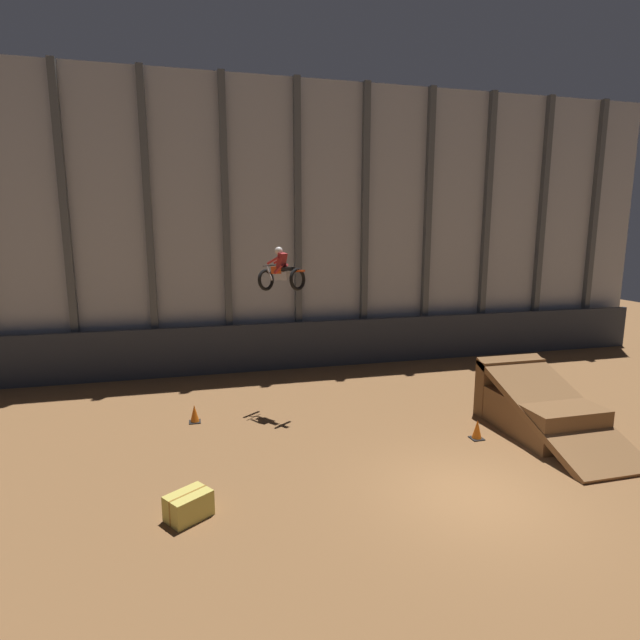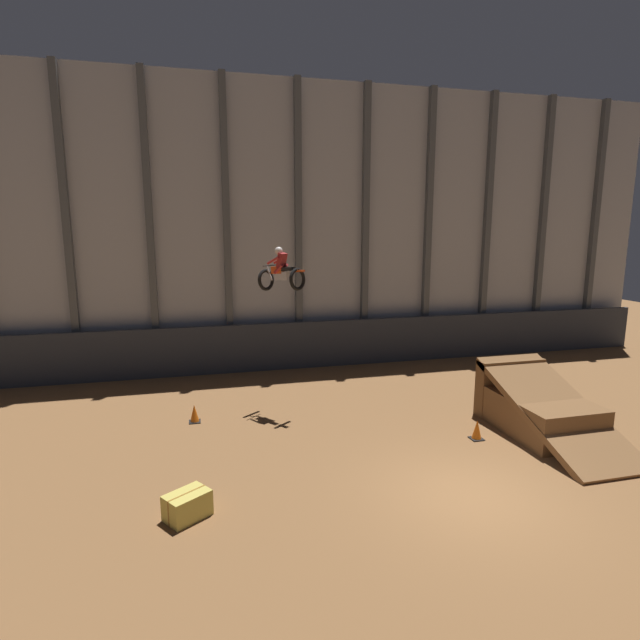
{
  "view_description": "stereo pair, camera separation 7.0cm",
  "coord_description": "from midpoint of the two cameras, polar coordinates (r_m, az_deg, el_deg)",
  "views": [
    {
      "loc": [
        -5.99,
        -9.35,
        6.04
      ],
      "look_at": [
        -1.91,
        6.62,
        3.02
      ],
      "focal_mm": 28.0,
      "sensor_mm": 36.0,
      "label": 1
    },
    {
      "loc": [
        -5.93,
        -9.37,
        6.04
      ],
      "look_at": [
        -1.91,
        6.62,
        3.02
      ],
      "focal_mm": 28.0,
      "sensor_mm": 36.0,
      "label": 2
    }
  ],
  "objects": [
    {
      "name": "hay_bale_trackside",
      "position": [
        11.58,
        -14.74,
        -19.81
      ],
      "size": [
        1.08,
        1.0,
        0.57
      ],
      "rotation": [
        0.0,
        0.0,
        0.59
      ],
      "color": "#CCB751",
      "rests_on": "ground_plane"
    },
    {
      "name": "rider_bike_solo",
      "position": [
        16.44,
        -4.35,
        5.42
      ],
      "size": [
        1.54,
        1.68,
        1.5
      ],
      "rotation": [
        -0.08,
        0.0,
        0.66
      ],
      "color": "black"
    },
    {
      "name": "dirt_ramp",
      "position": [
        16.76,
        23.55,
        -9.16
      ],
      "size": [
        2.26,
        4.94,
        2.02
      ],
      "color": "brown",
      "rests_on": "ground_plane"
    },
    {
      "name": "traffic_cone_near_ramp",
      "position": [
        16.51,
        -14.03,
        -10.34
      ],
      "size": [
        0.36,
        0.36,
        0.58
      ],
      "color": "black",
      "rests_on": "ground_plane"
    },
    {
      "name": "arena_back_wall",
      "position": [
        22.32,
        1.4,
        10.52
      ],
      "size": [
        32.0,
        0.4,
        12.19
      ],
      "color": "#A3A8B2",
      "rests_on": "ground_plane"
    },
    {
      "name": "lower_barrier",
      "position": [
        22.22,
        1.82,
        -2.66
      ],
      "size": [
        31.36,
        0.2,
        2.05
      ],
      "color": "#2D333D",
      "rests_on": "ground_plane"
    },
    {
      "name": "traffic_cone_arena_edge",
      "position": [
        15.52,
        17.62,
        -11.89
      ],
      "size": [
        0.36,
        0.36,
        0.58
      ],
      "color": "black",
      "rests_on": "ground_plane"
    },
    {
      "name": "ground_plane",
      "position": [
        12.63,
        16.99,
        -18.65
      ],
      "size": [
        60.0,
        60.0,
        0.0
      ],
      "primitive_type": "plane",
      "color": "brown"
    }
  ]
}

